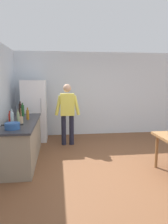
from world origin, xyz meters
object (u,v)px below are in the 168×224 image
(bottle_oil_amber, at_px, (28,115))
(bottle_water_clear, at_px, (12,118))
(refrigerator, at_px, (35,111))
(cooking_pot, at_px, (12,126))
(utensil_jar, at_px, (20,120))
(bottle_wine_dark, at_px, (20,109))
(bottle_wine_green, at_px, (23,110))
(bottle_vinegar_tall, at_px, (18,119))
(bottle_sauce_red, at_px, (10,117))
(person, at_px, (67,110))

(bottle_oil_amber, relative_size, bottle_water_clear, 0.93)
(refrigerator, height_order, cooking_pot, refrigerator)
(utensil_jar, xyz_separation_m, bottle_wine_dark, (-0.21, 1.22, 0.07))
(bottle_wine_green, relative_size, bottle_vinegar_tall, 1.06)
(bottle_wine_green, bearing_deg, bottle_wine_dark, 109.56)
(refrigerator, xyz_separation_m, bottle_wine_green, (-0.19, -0.90, 0.15))
(cooking_pot, height_order, bottle_vinegar_tall, bottle_vinegar_tall)
(cooking_pot, relative_size, bottle_wine_green, 1.18)
(refrigerator, distance_m, bottle_oil_amber, 1.40)
(refrigerator, bearing_deg, bottle_water_clear, -98.15)
(refrigerator, height_order, utensil_jar, refrigerator)
(utensil_jar, bearing_deg, bottle_oil_amber, 76.96)
(bottle_wine_dark, distance_m, bottle_sauce_red, 1.03)
(utensil_jar, distance_m, bottle_vinegar_tall, 0.20)
(utensil_jar, bearing_deg, cooking_pot, -96.19)
(bottle_water_clear, xyz_separation_m, bottle_sauce_red, (-0.10, 0.23, -0.03))
(cooking_pot, distance_m, bottle_water_clear, 0.52)
(cooking_pot, xyz_separation_m, bottle_water_clear, (-0.10, 0.50, 0.07))
(utensil_jar, xyz_separation_m, bottle_wine_green, (-0.09, 0.90, 0.07))
(bottle_wine_dark, relative_size, bottle_sauce_red, 1.42)
(person, height_order, bottle_water_clear, person)
(bottle_oil_amber, height_order, bottle_sauce_red, bottle_oil_amber)
(refrigerator, height_order, bottle_water_clear, refrigerator)
(bottle_water_clear, relative_size, bottle_sauce_red, 1.25)
(utensil_jar, relative_size, bottle_wine_dark, 0.94)
(bottle_oil_amber, relative_size, bottle_wine_green, 0.82)
(bottle_oil_amber, bearing_deg, refrigerator, 89.74)
(bottle_water_clear, bearing_deg, person, 46.44)
(bottle_vinegar_tall, relative_size, bottle_sauce_red, 1.33)
(person, bearing_deg, bottle_sauce_red, -141.37)
(person, distance_m, utensil_jar, 1.63)
(refrigerator, xyz_separation_m, bottle_sauce_red, (-0.36, -1.60, 0.10))
(cooking_pot, bearing_deg, bottle_sauce_red, 105.34)
(cooking_pot, bearing_deg, refrigerator, 86.11)
(person, height_order, bottle_vinegar_tall, person)
(bottle_sauce_red, bearing_deg, bottle_water_clear, -67.04)
(utensil_jar, bearing_deg, refrigerator, 86.80)
(refrigerator, bearing_deg, cooking_pot, -93.89)
(person, xyz_separation_m, bottle_sauce_red, (-1.31, -1.05, 0.02))
(bottle_wine_green, height_order, bottle_wine_dark, same)
(cooking_pot, bearing_deg, bottle_oil_amber, 80.81)
(refrigerator, height_order, bottle_sauce_red, refrigerator)
(person, height_order, utensil_jar, person)
(cooking_pot, distance_m, utensil_jar, 0.54)
(refrigerator, xyz_separation_m, cooking_pot, (-0.16, -2.33, 0.06))
(bottle_wine_green, bearing_deg, bottle_sauce_red, -103.18)
(cooking_pot, bearing_deg, bottle_water_clear, 101.66)
(bottle_wine_dark, bearing_deg, refrigerator, 61.91)
(bottle_vinegar_tall, bearing_deg, bottle_sauce_red, 122.41)
(person, relative_size, cooking_pot, 4.25)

